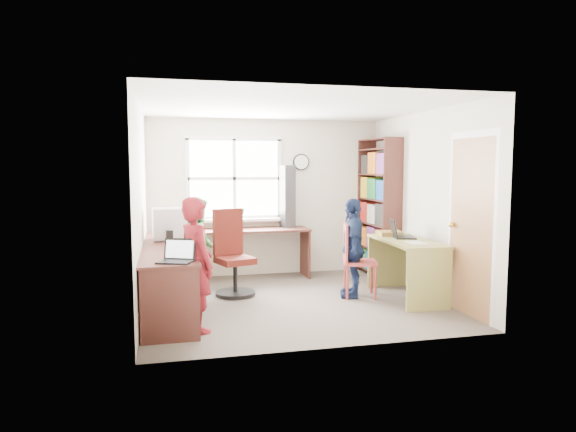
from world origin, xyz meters
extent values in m
cube|color=#4A413A|center=(0.00, 0.00, -0.01)|extent=(3.60, 3.40, 0.02)
cube|color=white|center=(0.00, 0.00, 2.41)|extent=(3.60, 3.40, 0.02)
cube|color=beige|center=(0.00, 1.71, 1.20)|extent=(3.60, 0.02, 2.40)
cube|color=beige|center=(0.00, -1.71, 1.20)|extent=(3.60, 0.02, 2.40)
cube|color=beige|center=(-1.81, 0.00, 1.20)|extent=(0.02, 3.40, 2.40)
cube|color=beige|center=(1.81, 0.00, 1.20)|extent=(0.02, 3.40, 2.40)
cube|color=white|center=(-0.50, 1.69, 1.50)|extent=(1.40, 0.01, 1.20)
cube|color=white|center=(-0.50, 1.68, 1.50)|extent=(1.48, 0.04, 1.28)
cube|color=#A06E45|center=(1.79, -1.05, 1.00)|extent=(0.02, 0.82, 2.00)
sphere|color=gold|center=(1.75, -0.72, 1.00)|extent=(0.07, 0.07, 0.07)
cylinder|color=black|center=(0.55, 1.68, 1.75)|extent=(0.26, 0.03, 0.26)
cylinder|color=white|center=(0.55, 1.66, 1.75)|extent=(0.22, 0.01, 0.22)
cube|color=#49231D|center=(-1.50, 0.10, 0.73)|extent=(0.60, 2.70, 0.03)
cube|color=#49231D|center=(-0.25, 1.42, 0.73)|extent=(1.65, 0.56, 0.03)
cube|color=#49231D|center=(-1.50, 0.10, 0.36)|extent=(0.56, 0.03, 0.72)
cube|color=#49231D|center=(-1.50, -1.22, 0.36)|extent=(0.56, 0.03, 0.72)
cube|color=#49231D|center=(-1.50, 1.42, 0.36)|extent=(0.56, 0.03, 0.72)
cube|color=#49231D|center=(0.55, 1.42, 0.36)|extent=(0.03, 0.52, 0.72)
cube|color=#49231D|center=(-1.50, -0.85, 0.36)|extent=(0.54, 0.45, 0.72)
cube|color=#938F49|center=(1.46, -0.16, 0.74)|extent=(0.64, 1.32, 0.03)
cube|color=#938F49|center=(1.44, -0.79, 0.36)|extent=(0.56, 0.05, 0.72)
cube|color=#938F49|center=(1.48, 0.47, 0.36)|extent=(0.56, 0.05, 0.72)
cube|color=#49231D|center=(1.65, 0.68, 1.05)|extent=(0.30, 0.02, 2.10)
cube|color=#49231D|center=(1.65, 1.68, 1.05)|extent=(0.30, 0.02, 2.10)
cube|color=#49231D|center=(1.65, 1.18, 2.09)|extent=(0.30, 1.00, 0.02)
cube|color=#49231D|center=(1.65, 1.18, 0.06)|extent=(0.30, 1.00, 0.02)
cube|color=#49231D|center=(1.65, 1.18, 0.42)|extent=(0.30, 1.00, 0.02)
cube|color=#49231D|center=(1.65, 1.18, 0.80)|extent=(0.30, 1.00, 0.02)
cube|color=#49231D|center=(1.65, 1.18, 1.18)|extent=(0.30, 1.00, 0.02)
cube|color=#49231D|center=(1.65, 1.18, 1.56)|extent=(0.30, 1.00, 0.02)
cube|color=#49231D|center=(1.65, 1.18, 1.94)|extent=(0.30, 1.00, 0.02)
cube|color=#AE2018|center=(1.65, 0.88, 0.21)|extent=(0.25, 0.28, 0.27)
cube|color=#184895|center=(1.65, 1.20, 0.21)|extent=(0.25, 0.30, 0.29)
cube|color=#1D7C33|center=(1.65, 1.50, 0.22)|extent=(0.25, 0.26, 0.30)
cube|color=gold|center=(1.65, 0.88, 0.58)|extent=(0.25, 0.28, 0.30)
cube|color=#71317C|center=(1.65, 1.20, 0.59)|extent=(0.25, 0.30, 0.32)
cube|color=orange|center=(1.65, 1.50, 0.57)|extent=(0.25, 0.26, 0.29)
cube|color=#252525|center=(1.65, 0.88, 0.97)|extent=(0.25, 0.28, 0.32)
cube|color=beige|center=(1.65, 1.20, 0.95)|extent=(0.25, 0.30, 0.29)
cube|color=#AE2018|center=(1.65, 1.50, 0.96)|extent=(0.25, 0.26, 0.30)
cube|color=#184895|center=(1.65, 0.88, 1.33)|extent=(0.25, 0.28, 0.29)
cube|color=#1D7C33|center=(1.65, 1.20, 1.34)|extent=(0.25, 0.30, 0.30)
cube|color=gold|center=(1.65, 1.50, 1.35)|extent=(0.25, 0.26, 0.32)
cube|color=#71317C|center=(1.65, 0.88, 1.72)|extent=(0.25, 0.28, 0.30)
cube|color=orange|center=(1.65, 1.20, 1.73)|extent=(0.25, 0.30, 0.32)
cube|color=#252525|center=(1.65, 1.50, 1.71)|extent=(0.25, 0.26, 0.29)
cylinder|color=black|center=(-0.66, 0.45, 0.03)|extent=(0.66, 0.66, 0.05)
cylinder|color=black|center=(-0.66, 0.45, 0.24)|extent=(0.07, 0.07, 0.39)
cube|color=#4A130D|center=(-0.66, 0.45, 0.47)|extent=(0.54, 0.54, 0.08)
cube|color=#4A130D|center=(-0.73, 0.64, 0.82)|extent=(0.41, 0.20, 0.61)
cylinder|color=#AD3E39|center=(0.69, -0.09, 0.22)|extent=(0.04, 0.04, 0.44)
cylinder|color=#AD3E39|center=(1.03, -0.18, 0.22)|extent=(0.04, 0.04, 0.44)
cylinder|color=#AD3E39|center=(0.78, 0.25, 0.22)|extent=(0.04, 0.04, 0.44)
cylinder|color=#AD3E39|center=(1.12, 0.16, 0.22)|extent=(0.04, 0.04, 0.44)
cube|color=#AD3E39|center=(0.90, 0.03, 0.45)|extent=(0.50, 0.50, 0.04)
cube|color=#AD3E39|center=(0.72, 0.08, 0.71)|extent=(0.13, 0.39, 0.49)
cube|color=silver|center=(-1.48, 0.53, 0.76)|extent=(0.32, 0.26, 0.02)
cube|color=silver|center=(-1.48, 0.53, 0.96)|extent=(0.44, 0.39, 0.39)
cube|color=#3F72F2|center=(-1.27, 0.55, 0.96)|extent=(0.03, 0.33, 0.28)
cube|color=black|center=(-1.44, -1.06, 0.76)|extent=(0.39, 0.34, 0.02)
cube|color=black|center=(-1.39, -0.95, 0.87)|extent=(0.32, 0.18, 0.21)
cube|color=white|center=(-1.40, -0.96, 0.87)|extent=(0.28, 0.15, 0.17)
cube|color=black|center=(1.51, 0.03, 0.76)|extent=(0.34, 0.42, 0.02)
cube|color=black|center=(1.37, 0.06, 0.88)|extent=(0.15, 0.37, 0.24)
cube|color=#3F72F2|center=(1.38, 0.06, 0.88)|extent=(0.12, 0.32, 0.19)
cube|color=black|center=(-1.49, 0.20, 0.83)|extent=(0.09, 0.09, 0.17)
cube|color=black|center=(-1.47, 0.81, 0.85)|extent=(0.10, 0.10, 0.19)
cube|color=black|center=(0.30, 1.52, 1.23)|extent=(0.23, 0.22, 0.95)
cube|color=red|center=(1.43, 0.26, 0.78)|extent=(0.35, 0.35, 0.06)
cube|color=silver|center=(-1.41, -0.43, 0.75)|extent=(0.24, 0.32, 0.00)
cube|color=silver|center=(1.45, -0.43, 0.75)|extent=(0.19, 0.27, 0.00)
imported|color=#2F763A|center=(-0.45, 1.46, 0.91)|extent=(0.21, 0.19, 0.31)
imported|color=maroon|center=(-1.23, -0.89, 0.69)|extent=(0.50, 0.59, 1.38)
imported|color=#2F7532|center=(-1.10, 0.82, 0.64)|extent=(0.52, 0.64, 1.27)
imported|color=#162245|center=(0.81, 0.05, 0.64)|extent=(0.52, 0.81, 1.28)
camera|label=1|loc=(-1.51, -6.11, 1.69)|focal=32.00mm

